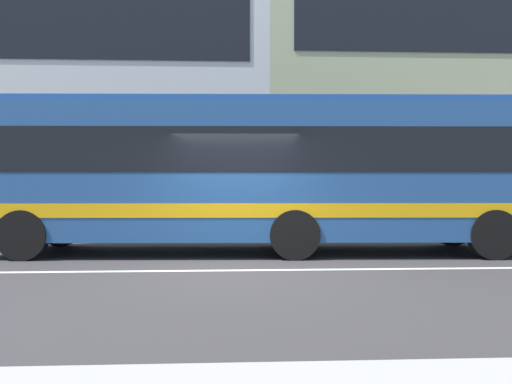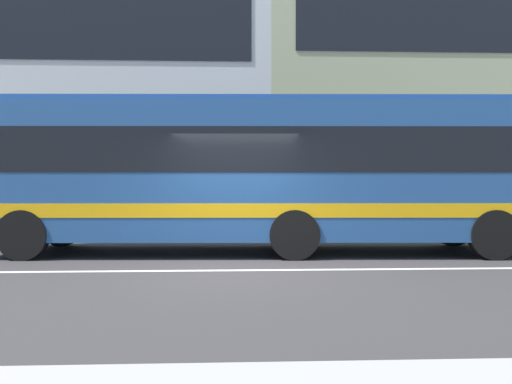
# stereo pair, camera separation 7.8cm
# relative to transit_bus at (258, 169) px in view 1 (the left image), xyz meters

# --- Properties ---
(ground_plane) EXTENTS (160.00, 160.00, 0.00)m
(ground_plane) POSITION_rel_transit_bus_xyz_m (-0.53, -2.37, -1.82)
(ground_plane) COLOR #3A3638
(lane_centre_line) EXTENTS (60.00, 0.16, 0.01)m
(lane_centre_line) POSITION_rel_transit_bus_xyz_m (-0.53, -2.37, -1.82)
(lane_centre_line) COLOR silver
(lane_centre_line) RESTS_ON ground_plane
(apartment_block_left) EXTENTS (18.10, 10.03, 12.24)m
(apartment_block_left) POSITION_rel_transit_bus_xyz_m (-8.17, 13.06, 4.30)
(apartment_block_left) COLOR silver
(apartment_block_left) RESTS_ON ground_plane
(apartment_block_right) EXTENTS (22.27, 10.03, 13.11)m
(apartment_block_right) POSITION_rel_transit_bus_xyz_m (12.01, 13.06, 4.73)
(apartment_block_right) COLOR #B5BB91
(apartment_block_right) RESTS_ON ground_plane
(transit_bus) EXTENTS (11.46, 2.94, 3.30)m
(transit_bus) POSITION_rel_transit_bus_xyz_m (0.00, 0.00, 0.00)
(transit_bus) COLOR #254E8A
(transit_bus) RESTS_ON ground_plane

